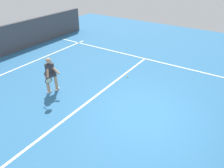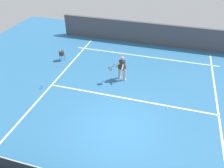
% 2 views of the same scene
% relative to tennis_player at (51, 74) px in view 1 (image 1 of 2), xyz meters
% --- Properties ---
extents(ground_plane, '(25.39, 25.39, 0.00)m').
position_rel_tennis_player_xyz_m(ground_plane, '(-0.82, 3.95, -0.85)').
color(ground_plane, teal).
extents(baseline_marking, '(10.20, 0.10, 0.01)m').
position_rel_tennis_player_xyz_m(baseline_marking, '(-0.82, -3.31, -0.84)').
color(baseline_marking, white).
rests_on(baseline_marking, ground).
extents(service_line_marking, '(9.20, 0.10, 0.01)m').
position_rel_tennis_player_xyz_m(service_line_marking, '(-0.82, 1.74, -0.84)').
color(service_line_marking, white).
rests_on(service_line_marking, ground).
extents(sideline_left_marking, '(0.10, 17.53, 0.01)m').
position_rel_tennis_player_xyz_m(sideline_left_marking, '(-5.42, 3.95, -0.84)').
color(sideline_left_marking, white).
rests_on(sideline_left_marking, ground).
extents(tennis_player, '(1.00, 0.86, 1.55)m').
position_rel_tennis_player_xyz_m(tennis_player, '(0.00, 0.00, 0.00)').
color(tennis_player, tan).
rests_on(tennis_player, ground).
extents(tennis_ball_near, '(0.07, 0.07, 0.07)m').
position_rel_tennis_player_xyz_m(tennis_ball_near, '(-2.91, 2.00, -0.81)').
color(tennis_ball_near, '#D1E533').
rests_on(tennis_ball_near, ground).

